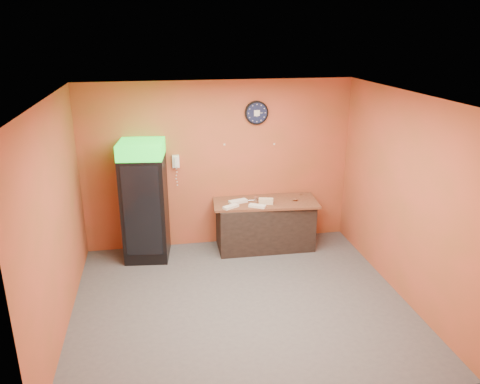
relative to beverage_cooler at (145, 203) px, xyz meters
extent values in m
plane|color=#47474C|center=(1.24, -1.61, -0.95)|extent=(4.50, 4.50, 0.00)
cube|color=#C84E38|center=(1.24, 0.39, 0.45)|extent=(4.50, 0.02, 2.80)
cube|color=#C84E38|center=(-1.01, -1.61, 0.45)|extent=(0.02, 4.00, 2.80)
cube|color=#C84E38|center=(3.49, -1.61, 0.45)|extent=(0.02, 4.00, 2.80)
cube|color=white|center=(1.24, -1.61, 1.85)|extent=(4.50, 4.00, 0.02)
cube|color=black|center=(-0.01, 0.04, -0.10)|extent=(0.75, 0.75, 1.70)
cube|color=green|center=(-0.01, 0.04, 0.87)|extent=(0.75, 0.75, 0.24)
cube|color=black|center=(0.04, -0.30, -0.03)|extent=(0.56, 0.09, 1.45)
cube|color=black|center=(1.97, 0.04, -0.55)|extent=(1.61, 0.74, 0.80)
cylinder|color=black|center=(1.87, 0.37, 1.32)|extent=(0.39, 0.05, 0.39)
cylinder|color=#0F1433|center=(1.87, 0.34, 1.32)|extent=(0.34, 0.01, 0.34)
cube|color=white|center=(1.87, 0.33, 1.32)|extent=(0.10, 0.00, 0.10)
cube|color=white|center=(0.53, 0.35, 0.57)|extent=(0.11, 0.07, 0.21)
cube|color=white|center=(0.53, 0.30, 0.57)|extent=(0.05, 0.04, 0.17)
cube|color=brown|center=(1.97, 0.04, -0.13)|extent=(1.79, 0.89, 0.04)
cube|color=beige|center=(1.94, -0.11, -0.08)|extent=(0.25, 0.14, 0.05)
cube|color=beige|center=(1.94, -0.11, -0.03)|extent=(0.25, 0.14, 0.05)
cube|color=white|center=(1.35, -0.17, -0.09)|extent=(0.28, 0.22, 0.04)
cube|color=white|center=(1.77, -0.22, -0.09)|extent=(0.29, 0.23, 0.04)
cube|color=white|center=(1.50, 0.04, -0.09)|extent=(0.33, 0.20, 0.04)
cylinder|color=silver|center=(1.81, 0.07, -0.08)|extent=(0.07, 0.07, 0.07)
camera|label=1|loc=(0.22, -7.08, 2.61)|focal=35.00mm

